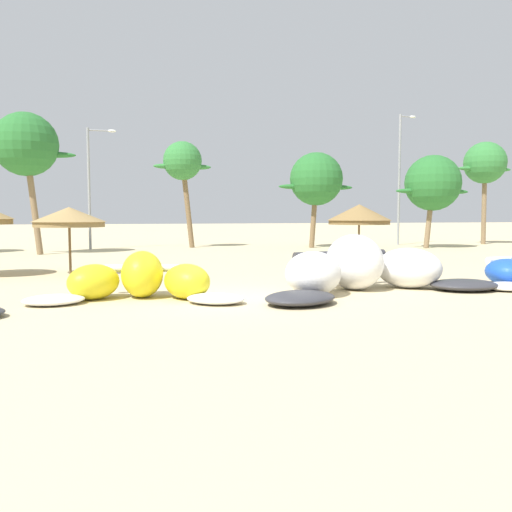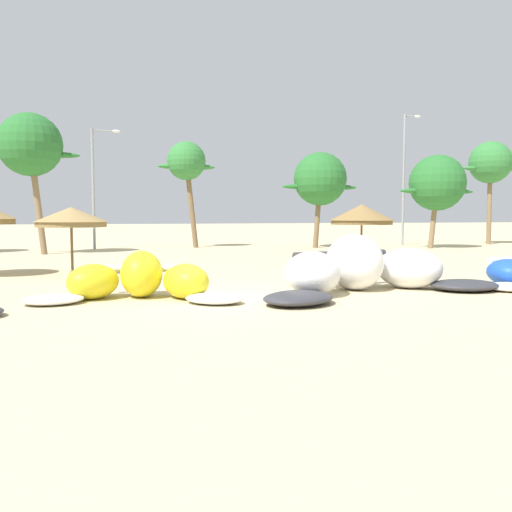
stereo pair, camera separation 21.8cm
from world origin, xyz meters
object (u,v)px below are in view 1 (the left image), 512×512
object	(u,v)px
kite_left_of_center	(141,281)
beach_umbrella_near_palms	(359,214)
palm_right	(485,164)
kite_center	(363,270)
palm_center_right	(316,180)
palm_center_left	(183,163)
lamppost_west	(92,181)
lamppost_west_center	(400,174)
palm_right_of_gap	(433,183)
palm_left_of_gap	(26,145)
beach_umbrella_middle	(69,217)

from	to	relation	value
kite_left_of_center	beach_umbrella_near_palms	bearing A→B (deg)	37.74
beach_umbrella_near_palms	palm_right	size ratio (longest dim) A/B	0.38
kite_center	palm_center_right	world-z (taller)	palm_center_right
palm_center_left	lamppost_west	xyz separation A→B (m)	(-6.18, -0.04, -1.40)
palm_center_left	lamppost_west_center	world-z (taller)	lamppost_west_center
beach_umbrella_near_palms	kite_center	bearing A→B (deg)	-116.52
lamppost_west	palm_right_of_gap	bearing A→B (deg)	-12.84
kite_left_of_center	palm_right	size ratio (longest dim) A/B	0.72
palm_center_left	beach_umbrella_near_palms	bearing A→B (deg)	-66.25
palm_right_of_gap	lamppost_west_center	xyz separation A→B (m)	(-0.07, 4.15, 0.99)
lamppost_west	lamppost_west_center	world-z (taller)	lamppost_west_center
kite_left_of_center	beach_umbrella_near_palms	size ratio (longest dim) A/B	1.89
palm_center_right	lamppost_west_center	xyz separation A→B (m)	(7.62, 1.42, 0.69)
kite_left_of_center	lamppost_west_center	world-z (taller)	lamppost_west_center
beach_umbrella_near_palms	palm_left_of_gap	bearing A→B (deg)	147.56
palm_right_of_gap	lamppost_west	distance (m)	23.58
lamppost_west_center	beach_umbrella_near_palms	bearing A→B (deg)	-127.82
palm_right	lamppost_west	size ratio (longest dim) A/B	0.99
beach_umbrella_middle	palm_center_right	bearing A→B (deg)	39.81
beach_umbrella_middle	beach_umbrella_near_palms	xyz separation A→B (m)	(13.25, 1.39, 0.11)
palm_center_left	palm_center_right	distance (m)	9.54
palm_right	lamppost_west	xyz separation A→B (m)	(-29.87, 2.11, -1.75)
beach_umbrella_near_palms	palm_left_of_gap	world-z (taller)	palm_left_of_gap
palm_left_of_gap	palm_right_of_gap	distance (m)	26.62
kite_left_of_center	palm_right_of_gap	world-z (taller)	palm_right_of_gap
kite_left_of_center	palm_center_left	size ratio (longest dim) A/B	0.78
beach_umbrella_near_palms	palm_right	bearing A→B (deg)	35.46
palm_left_of_gap	lamppost_west	world-z (taller)	palm_left_of_gap
palm_center_left	palm_left_of_gap	bearing A→B (deg)	-156.41
kite_center	beach_umbrella_middle	distance (m)	11.70
beach_umbrella_near_palms	lamppost_west_center	size ratio (longest dim) A/B	0.31
kite_center	palm_right_of_gap	size ratio (longest dim) A/B	1.26
palm_center_right	palm_right_of_gap	bearing A→B (deg)	-19.59
beach_umbrella_middle	palm_center_left	xyz separation A→B (m)	(6.88, 15.87, 3.78)
kite_left_of_center	beach_umbrella_middle	world-z (taller)	beach_umbrella_middle
palm_left_of_gap	palm_center_left	xyz separation A→B (m)	(9.73, 4.25, -0.32)
lamppost_west_center	kite_left_of_center	bearing A→B (deg)	-134.35
beach_umbrella_near_palms	lamppost_west	size ratio (longest dim) A/B	0.38
kite_left_of_center	kite_center	size ratio (longest dim) A/B	0.71
lamppost_west	lamppost_west_center	xyz separation A→B (m)	(22.92, -1.09, 0.91)
beach_umbrella_near_palms	lamppost_west	bearing A→B (deg)	131.00
palm_left_of_gap	lamppost_west_center	bearing A→B (deg)	6.73
palm_right_of_gap	lamppost_west	world-z (taller)	lamppost_west
palm_left_of_gap	palm_center_left	distance (m)	10.62
kite_left_of_center	beach_umbrella_middle	bearing A→B (deg)	106.94
palm_center_right	palm_right	size ratio (longest dim) A/B	0.84
kite_left_of_center	lamppost_west	distance (m)	23.42
palm_center_left	lamppost_west_center	xyz separation A→B (m)	(16.74, -1.13, -0.49)
kite_center	lamppost_west	size ratio (longest dim) A/B	1.01
kite_center	palm_left_of_gap	bearing A→B (deg)	121.24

